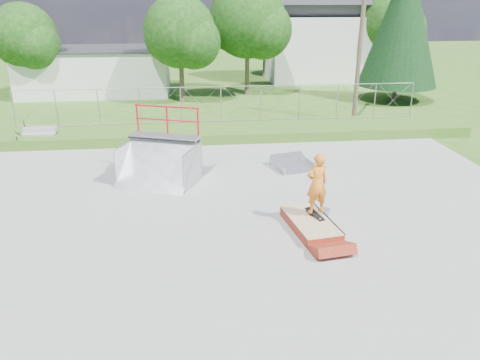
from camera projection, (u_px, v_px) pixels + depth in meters
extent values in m
plane|color=#2E5E1A|center=(246.00, 223.00, 14.21)|extent=(120.00, 120.00, 0.00)
cube|color=gray|center=(246.00, 222.00, 14.21)|extent=(20.00, 16.00, 0.04)
cube|color=#2E5E1A|center=(223.00, 132.00, 22.92)|extent=(24.00, 3.00, 0.50)
cube|color=maroon|center=(310.00, 225.00, 13.72)|extent=(1.41, 2.40, 0.32)
cube|color=#9D835A|center=(311.00, 220.00, 13.66)|extent=(1.43, 2.42, 0.02)
cube|color=black|center=(315.00, 214.00, 13.86)|extent=(0.48, 0.82, 0.13)
imported|color=orange|center=(317.00, 186.00, 13.53)|extent=(0.74, 0.56, 1.82)
cube|color=white|center=(97.00, 71.00, 33.23)|extent=(10.00, 6.00, 3.00)
cube|color=white|center=(317.00, 49.00, 38.29)|extent=(8.00, 6.00, 5.00)
cube|color=#2A2A2F|center=(319.00, 4.00, 37.05)|extent=(8.40, 6.08, 6.08)
cylinder|color=brown|center=(360.00, 46.00, 24.63)|extent=(0.24, 0.24, 8.00)
cylinder|color=brown|center=(182.00, 83.00, 30.23)|extent=(0.30, 0.30, 2.45)
sphere|color=black|center=(180.00, 32.00, 29.07)|extent=(4.48, 4.48, 4.48)
sphere|color=black|center=(194.00, 42.00, 28.84)|extent=(3.36, 3.36, 3.36)
cylinder|color=brown|center=(247.00, 75.00, 32.48)|extent=(0.30, 0.30, 2.80)
sphere|color=black|center=(247.00, 19.00, 31.15)|extent=(5.12, 5.12, 5.12)
sphere|color=black|center=(263.00, 30.00, 30.89)|extent=(3.84, 3.84, 3.84)
cylinder|color=brown|center=(31.00, 82.00, 31.10)|extent=(0.30, 0.30, 2.27)
sphere|color=black|center=(24.00, 36.00, 30.03)|extent=(4.16, 4.16, 4.16)
sphere|color=black|center=(35.00, 45.00, 29.81)|extent=(3.12, 3.12, 3.12)
cylinder|color=brown|center=(384.00, 66.00, 37.38)|extent=(0.30, 0.30, 2.62)
sphere|color=black|center=(388.00, 21.00, 36.14)|extent=(4.80, 4.80, 4.80)
sphere|color=black|center=(402.00, 29.00, 35.89)|extent=(3.60, 3.60, 3.60)
cylinder|color=brown|center=(264.00, 64.00, 40.27)|extent=(0.30, 0.30, 2.10)
sphere|color=black|center=(265.00, 31.00, 39.27)|extent=(3.84, 3.84, 3.84)
sphere|color=black|center=(274.00, 37.00, 39.08)|extent=(2.88, 2.88, 2.88)
cylinder|color=brown|center=(395.00, 91.00, 30.95)|extent=(0.28, 0.28, 1.20)
cone|color=black|center=(403.00, 20.00, 29.33)|extent=(5.04, 5.04, 8.10)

